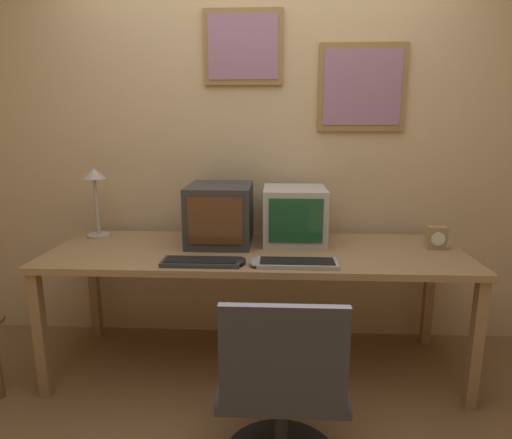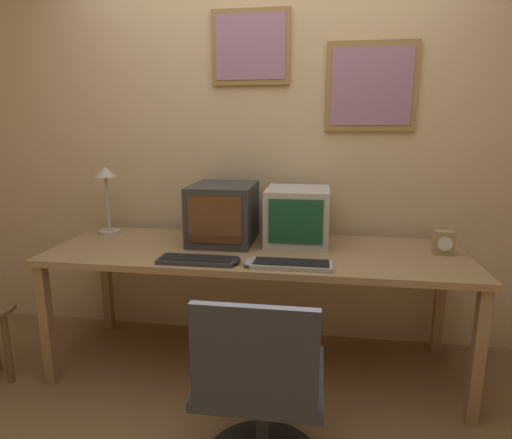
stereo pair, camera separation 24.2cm
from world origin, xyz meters
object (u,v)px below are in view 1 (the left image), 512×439
object	(u,v)px
mouse_near_keyboard	(255,262)
desk_lamp	(95,188)
desk_clock	(436,238)
mouse_far_corner	(240,261)
office_chair	(282,400)
monitor_left	(220,214)
keyboard_main	(201,262)
keyboard_side	(297,263)
monitor_right	(294,215)

from	to	relation	value
mouse_near_keyboard	desk_lamp	world-z (taller)	desk_lamp
mouse_near_keyboard	desk_clock	bearing A→B (deg)	19.03
mouse_far_corner	office_chair	distance (m)	0.72
monitor_left	desk_clock	xyz separation A→B (m)	(1.26, -0.08, -0.11)
keyboard_main	keyboard_side	bearing A→B (deg)	0.41
desk_clock	office_chair	size ratio (longest dim) A/B	0.15
mouse_near_keyboard	mouse_far_corner	xyz separation A→B (m)	(-0.08, 0.02, -0.00)
keyboard_side	desk_clock	world-z (taller)	desk_clock
monitor_left	mouse_near_keyboard	world-z (taller)	monitor_left
desk_clock	keyboard_main	bearing A→B (deg)	-165.23
mouse_near_keyboard	desk_lamp	size ratio (longest dim) A/B	0.25
monitor_right	office_chair	distance (m)	1.15
mouse_near_keyboard	desk_lamp	xyz separation A→B (m)	(-1.03, 0.53, 0.29)
mouse_far_corner	monitor_left	bearing A→B (deg)	109.90
mouse_near_keyboard	mouse_far_corner	world-z (taller)	mouse_near_keyboard
desk_lamp	mouse_far_corner	bearing A→B (deg)	-28.35
keyboard_main	mouse_near_keyboard	world-z (taller)	mouse_near_keyboard
desk_lamp	office_chair	bearing A→B (deg)	-42.56
monitor_left	desk_clock	bearing A→B (deg)	-3.70
mouse_near_keyboard	office_chair	bearing A→B (deg)	-75.89
monitor_left	office_chair	size ratio (longest dim) A/B	0.53
monitor_left	mouse_near_keyboard	bearing A→B (deg)	-62.05
office_chair	desk_lamp	bearing A→B (deg)	137.44
monitor_right	office_chair	xyz separation A→B (m)	(-0.08, -1.01, -0.55)
monitor_left	desk_clock	world-z (taller)	monitor_left
mouse_near_keyboard	office_chair	size ratio (longest dim) A/B	0.13
monitor_left	mouse_near_keyboard	size ratio (longest dim) A/B	4.14
monitor_right	mouse_near_keyboard	bearing A→B (deg)	-114.62
monitor_left	monitor_right	bearing A→B (deg)	4.40
monitor_left	office_chair	xyz separation A→B (m)	(0.37, -0.97, -0.56)
keyboard_main	mouse_near_keyboard	size ratio (longest dim) A/B	3.72
monitor_left	desk_lamp	size ratio (longest dim) A/B	1.03
mouse_near_keyboard	keyboard_main	bearing A→B (deg)	177.88
keyboard_side	mouse_far_corner	world-z (taller)	mouse_far_corner
monitor_right	desk_clock	world-z (taller)	monitor_right
mouse_near_keyboard	mouse_far_corner	bearing A→B (deg)	167.12
keyboard_side	monitor_right	bearing A→B (deg)	89.77
monitor_right	keyboard_side	distance (m)	0.48
keyboard_side	mouse_near_keyboard	bearing A→B (deg)	-176.31
monitor_right	mouse_far_corner	size ratio (longest dim) A/B	3.54
monitor_right	desk_lamp	bearing A→B (deg)	177.25
monitor_left	office_chair	world-z (taller)	monitor_left
keyboard_side	desk_lamp	xyz separation A→B (m)	(-1.24, 0.52, 0.30)
monitor_left	mouse_far_corner	bearing A→B (deg)	-70.10
keyboard_side	desk_clock	distance (m)	0.88
monitor_left	keyboard_side	distance (m)	0.64
monitor_left	keyboard_main	distance (m)	0.46
monitor_left	desk_lamp	bearing A→B (deg)	173.27
monitor_left	keyboard_side	size ratio (longest dim) A/B	1.10
keyboard_main	keyboard_side	xyz separation A→B (m)	(0.49, 0.00, -0.00)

